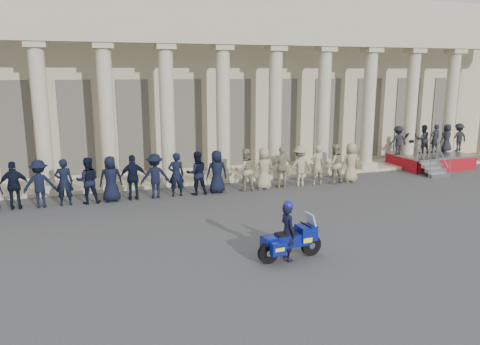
# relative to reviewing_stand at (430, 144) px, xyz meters

# --- Properties ---
(ground) EXTENTS (90.00, 90.00, 0.00)m
(ground) POSITION_rel_reviewing_stand_xyz_m (-12.84, -7.67, -1.28)
(ground) COLOR #3A3A3C
(ground) RESTS_ON ground
(building) EXTENTS (40.00, 12.50, 9.00)m
(building) POSITION_rel_reviewing_stand_xyz_m (-12.84, 7.08, 3.25)
(building) COLOR tan
(building) RESTS_ON ground
(officer_rank) EXTENTS (18.96, 0.70, 1.84)m
(officer_rank) POSITION_rel_reviewing_stand_xyz_m (-15.00, -1.73, -0.35)
(officer_rank) COLOR black
(officer_rank) RESTS_ON ground
(reviewing_stand) EXTENTS (5.00, 3.73, 2.31)m
(reviewing_stand) POSITION_rel_reviewing_stand_xyz_m (0.00, 0.00, 0.00)
(reviewing_stand) COLOR gray
(reviewing_stand) RESTS_ON ground
(motorcycle) EXTENTS (1.97, 0.85, 1.26)m
(motorcycle) POSITION_rel_reviewing_stand_xyz_m (-12.45, -9.40, -0.73)
(motorcycle) COLOR black
(motorcycle) RESTS_ON ground
(rider) EXTENTS (0.45, 0.63, 1.70)m
(rider) POSITION_rel_reviewing_stand_xyz_m (-12.56, -9.42, -0.43)
(rider) COLOR black
(rider) RESTS_ON ground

